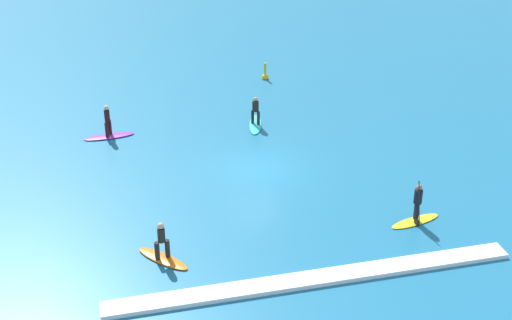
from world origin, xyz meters
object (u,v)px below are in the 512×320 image
(surfer_on_orange_board, at_px, (162,251))
(marker_buoy, at_px, (265,76))
(surfer_on_yellow_board, at_px, (417,210))
(surfer_on_purple_board, at_px, (108,130))
(surfer_on_teal_board, at_px, (256,118))

(surfer_on_orange_board, bearing_deg, marker_buoy, 113.00)
(surfer_on_yellow_board, distance_m, surfer_on_orange_board, 10.90)
(surfer_on_purple_board, bearing_deg, marker_buoy, 27.64)
(surfer_on_teal_board, distance_m, surfer_on_purple_board, 7.97)
(surfer_on_yellow_board, height_order, surfer_on_orange_board, surfer_on_yellow_board)
(surfer_on_teal_board, height_order, marker_buoy, surfer_on_teal_board)
(surfer_on_yellow_board, height_order, surfer_on_purple_board, surfer_on_yellow_board)
(surfer_on_teal_board, relative_size, marker_buoy, 2.24)
(surfer_on_teal_board, xyz_separation_m, surfer_on_orange_board, (-6.56, -11.47, -0.01))
(surfer_on_yellow_board, bearing_deg, marker_buoy, -96.78)
(marker_buoy, bearing_deg, surfer_on_purple_board, -148.14)
(surfer_on_teal_board, height_order, surfer_on_yellow_board, surfer_on_yellow_board)
(surfer_on_purple_board, height_order, surfer_on_orange_board, surfer_on_purple_board)
(surfer_on_yellow_board, bearing_deg, surfer_on_purple_board, -56.77)
(surfer_on_teal_board, distance_m, marker_buoy, 7.13)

